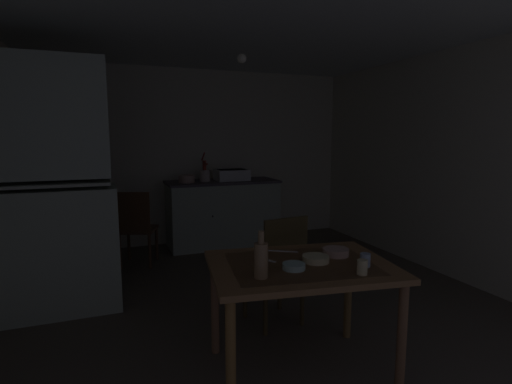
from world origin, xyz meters
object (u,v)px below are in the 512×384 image
hutch_cabinet (58,196)px  teacup_cream (365,260)px  glass_bottle (261,259)px  mixing_bowl_counter (187,179)px  serving_bowl_wide (294,266)px  dining_table (300,277)px  chair_by_counter (136,227)px  chair_far_side (278,268)px  hand_pump (205,169)px  sink_basin (232,175)px

hutch_cabinet → teacup_cream: 2.56m
glass_bottle → mixing_bowl_counter: bearing=86.0°
serving_bowl_wide → teacup_cream: size_ratio=1.68×
teacup_cream → serving_bowl_wide: bearing=164.9°
hutch_cabinet → teacup_cream: size_ratio=26.22×
dining_table → chair_by_counter: 2.68m
chair_far_side → chair_by_counter: bearing=115.8°
dining_table → hand_pump: bearing=87.0°
hand_pump → chair_by_counter: hand_pump is taller
hand_pump → dining_table: size_ratio=0.32×
chair_by_counter → glass_bottle: 2.76m
chair_far_side → teacup_cream: chair_far_side is taller
chair_far_side → dining_table: bearing=-101.9°
hand_pump → chair_by_counter: size_ratio=0.44×
hutch_cabinet → glass_bottle: hutch_cabinet is taller
teacup_cream → dining_table: bearing=150.1°
mixing_bowl_counter → hand_pump: bearing=19.7°
hutch_cabinet → teacup_cream: bearing=-44.5°
dining_table → teacup_cream: (0.34, -0.19, 0.13)m
hutch_cabinet → sink_basin: bearing=36.5°
hand_pump → serving_bowl_wide: size_ratio=2.83×
mixing_bowl_counter → chair_by_counter: bearing=-145.2°
serving_bowl_wide → sink_basin: bearing=78.9°
hutch_cabinet → glass_bottle: bearing=-56.2°
mixing_bowl_counter → serving_bowl_wide: (0.01, -3.12, -0.20)m
chair_by_counter → glass_bottle: bearing=-80.1°
sink_basin → mixing_bowl_counter: size_ratio=2.08×
hand_pump → chair_by_counter: bearing=-148.9°
sink_basin → teacup_cream: sink_basin is taller
sink_basin → glass_bottle: 3.34m
serving_bowl_wide → teacup_cream: 0.44m
dining_table → chair_by_counter: size_ratio=1.38×
hutch_cabinet → hand_pump: hutch_cabinet is taller
mixing_bowl_counter → chair_far_side: size_ratio=0.23×
serving_bowl_wide → teacup_cream: bearing=-15.1°
mixing_bowl_counter → hutch_cabinet: bearing=-133.8°
hand_pump → glass_bottle: (-0.49, -3.27, -0.23)m
chair_far_side → teacup_cream: bearing=-76.4°
hand_pump → mixing_bowl_counter: size_ratio=1.85×
chair_far_side → glass_bottle: (-0.46, -0.78, 0.36)m
chair_by_counter → teacup_cream: 2.99m
hand_pump → chair_far_side: bearing=-90.7°
sink_basin → mixing_bowl_counter: sink_basin is taller
hutch_cabinet → chair_by_counter: hutch_cabinet is taller
dining_table → glass_bottle: 0.40m
sink_basin → chair_by_counter: bearing=-158.2°
hand_pump → chair_far_side: (-0.03, -2.49, -0.59)m
chair_far_side → chair_by_counter: chair_far_side is taller
chair_by_counter → hand_pump: bearing=31.1°
teacup_cream → hand_pump: bearing=92.9°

